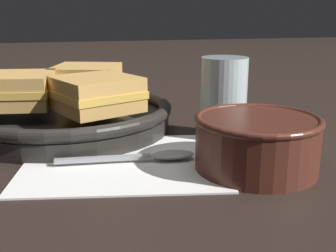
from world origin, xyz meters
name	(u,v)px	position (x,y,z in m)	size (l,w,h in m)	color
ground_plane	(159,160)	(0.00, 0.00, 0.00)	(4.00, 4.00, 0.00)	black
napkin	(124,160)	(-0.04, 0.01, 0.00)	(0.26, 0.24, 0.00)	white
soup_bowl	(257,140)	(0.10, -0.05, 0.04)	(0.14, 0.14, 0.06)	#4C2319
spoon	(154,156)	(-0.01, 0.00, 0.01)	(0.16, 0.03, 0.01)	#9E9EA3
skillet	(68,116)	(-0.10, 0.16, 0.02)	(0.31, 0.44, 0.04)	black
sandwich_near_left	(87,80)	(-0.07, 0.23, 0.06)	(0.13, 0.13, 0.05)	tan
sandwich_near_right	(16,90)	(-0.17, 0.16, 0.06)	(0.12, 0.12, 0.05)	tan
sandwich_far_left	(96,94)	(-0.06, 0.10, 0.06)	(0.14, 0.14, 0.05)	tan
drinking_glass	(224,98)	(0.11, 0.07, 0.06)	(0.06, 0.06, 0.11)	silver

